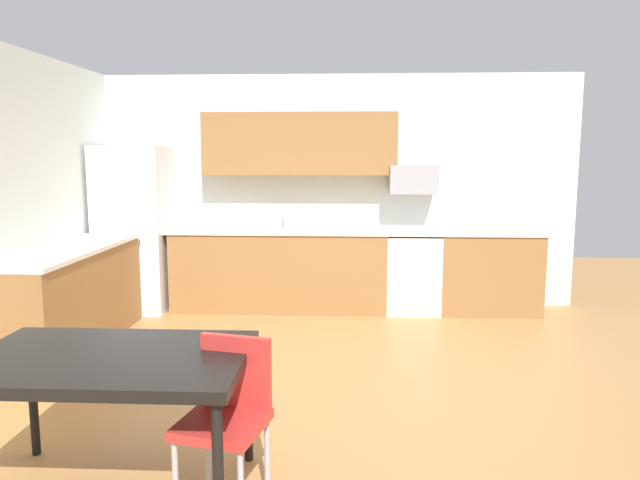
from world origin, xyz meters
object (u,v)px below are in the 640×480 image
refrigerator (135,229)px  dining_table (109,366)px  chair_near_table (228,408)px  oven_range (412,272)px  microwave (413,179)px

refrigerator → dining_table: bearing=-71.8°
chair_near_table → oven_range: bearing=70.9°
refrigerator → oven_range: 3.21m
refrigerator → microwave: refrigerator is taller
refrigerator → chair_near_table: bearing=-64.0°
chair_near_table → dining_table: bearing=177.3°
dining_table → refrigerator: bearing=108.2°
refrigerator → microwave: (3.17, 0.18, 0.56)m
dining_table → chair_near_table: bearing=-2.7°
oven_range → chair_near_table: bearing=-109.1°
refrigerator → dining_table: 3.94m
refrigerator → oven_range: (3.17, 0.08, -0.48)m
microwave → dining_table: 4.44m
refrigerator → chair_near_table: (1.84, -3.77, -0.43)m
oven_range → microwave: 1.05m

